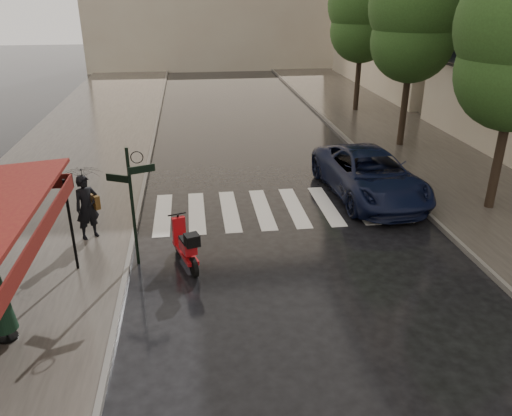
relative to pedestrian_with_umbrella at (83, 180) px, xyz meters
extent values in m
plane|color=black|center=(2.61, -4.46, -1.80)|extent=(120.00, 120.00, 0.00)
cube|color=#38332D|center=(-1.89, 7.54, -1.74)|extent=(6.00, 60.00, 0.12)
cube|color=#38332D|center=(12.86, 7.54, -1.74)|extent=(5.50, 60.00, 0.12)
cube|color=#595651|center=(1.16, 7.54, -1.73)|extent=(0.12, 60.00, 0.16)
cube|color=#595651|center=(10.06, 7.54, -1.73)|extent=(0.12, 60.00, 0.16)
cube|color=silver|center=(1.91, 1.54, -1.80)|extent=(0.50, 3.20, 0.01)
cube|color=silver|center=(2.96, 1.54, -1.80)|extent=(0.50, 3.20, 0.01)
cube|color=silver|center=(4.01, 1.54, -1.80)|extent=(0.50, 3.20, 0.01)
cube|color=silver|center=(5.06, 1.54, -1.80)|extent=(0.50, 3.20, 0.01)
cube|color=silver|center=(6.11, 1.54, -1.80)|extent=(0.50, 3.20, 0.01)
cube|color=silver|center=(7.16, 1.54, -1.80)|extent=(0.50, 3.20, 0.01)
cube|color=silver|center=(8.21, 1.54, -1.80)|extent=(0.50, 3.20, 0.01)
cube|color=silver|center=(9.26, 1.54, -1.80)|extent=(0.50, 3.20, 0.01)
cube|color=#4D0B0E|center=(0.09, -4.96, 0.55)|extent=(0.04, 7.00, 0.35)
cylinder|color=black|center=(-0.04, -1.71, -0.51)|extent=(0.07, 0.07, 2.35)
cylinder|color=black|center=(1.41, -1.46, -0.25)|extent=(0.08, 0.08, 3.10)
cube|color=black|center=(1.71, -1.46, 0.75)|extent=(0.62, 0.26, 0.18)
cube|color=black|center=(1.13, -1.46, 0.55)|extent=(0.56, 0.29, 0.18)
cylinder|color=black|center=(12.21, 0.54, 0.45)|extent=(0.28, 0.28, 4.26)
cylinder|color=black|center=(12.11, 7.54, 0.56)|extent=(0.28, 0.28, 4.48)
sphere|color=#203B15|center=(12.11, 7.54, 2.72)|extent=(3.40, 3.40, 3.40)
sphere|color=#203B15|center=(12.11, 7.54, 4.08)|extent=(3.80, 3.80, 3.80)
cylinder|color=black|center=(12.31, 14.54, 0.50)|extent=(0.28, 0.28, 4.37)
sphere|color=#203B15|center=(12.31, 14.54, 2.61)|extent=(3.40, 3.40, 3.40)
sphere|color=#203B15|center=(12.31, 14.54, 3.93)|extent=(3.80, 3.80, 3.80)
imported|color=black|center=(0.00, 0.00, -0.77)|extent=(0.79, 0.73, 1.81)
imported|color=black|center=(0.00, 0.00, 0.36)|extent=(1.51, 1.51, 0.98)
cube|color=#513615|center=(0.20, 0.14, -0.68)|extent=(0.31, 0.36, 0.39)
cylinder|color=black|center=(2.82, -2.28, -1.55)|extent=(0.25, 0.51, 0.50)
cylinder|color=black|center=(2.43, -1.04, -1.55)|extent=(0.25, 0.51, 0.50)
cube|color=maroon|center=(2.62, -1.64, -1.47)|extent=(0.68, 1.37, 0.10)
cube|color=maroon|center=(2.70, -1.89, -1.16)|extent=(0.47, 0.64, 0.29)
cube|color=maroon|center=(2.48, -1.19, -1.08)|extent=(0.35, 0.22, 0.78)
cylinder|color=black|center=(2.45, -1.09, -0.64)|extent=(0.47, 0.18, 0.04)
cube|color=black|center=(2.81, -2.25, -0.82)|extent=(0.41, 0.40, 0.29)
imported|color=black|center=(8.78, 2.19, -1.03)|extent=(2.94, 5.72, 1.54)
cylinder|color=black|center=(-0.89, -4.35, -1.66)|extent=(0.39, 0.39, 0.05)
camera|label=1|loc=(2.95, -12.94, 4.69)|focal=35.00mm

